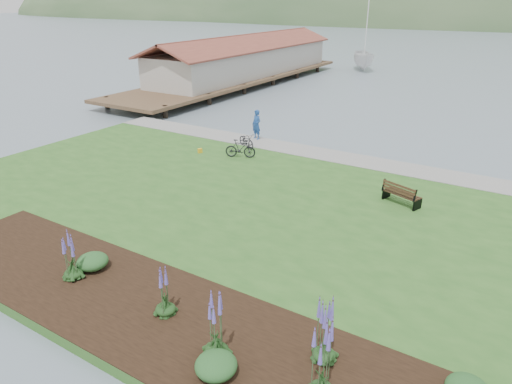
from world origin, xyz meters
TOP-DOWN VIEW (x-y plane):
  - ground at (0.00, 0.00)m, footprint 600.00×600.00m
  - lawn at (0.00, -2.00)m, footprint 34.00×20.00m
  - shoreline_path at (0.00, 6.90)m, footprint 34.00×2.20m
  - garden_bed at (3.00, -9.80)m, footprint 24.00×4.40m
  - pier_pavilion at (-20.00, 27.52)m, footprint 8.00×36.00m
  - park_bench at (5.12, 2.02)m, footprint 1.87×1.25m
  - person at (-6.04, 7.50)m, footprint 0.98×0.80m
  - bicycle_a at (-5.65, 5.65)m, footprint 1.36×1.83m
  - bicycle_b at (-4.85, 3.75)m, footprint 1.18×1.88m
  - sailboat at (-11.74, 44.55)m, footprint 15.29×15.39m
  - pannier at (-7.45, 3.16)m, footprint 0.25×0.30m
  - echium_0 at (3.69, -10.27)m, footprint 0.62×0.62m
  - echium_1 at (6.18, -8.93)m, footprint 0.62×0.62m
  - echium_2 at (6.61, -10.04)m, footprint 0.62×0.62m
  - echium_4 at (1.37, -9.69)m, footprint 0.62×0.62m
  - echium_5 at (-2.58, -9.88)m, footprint 0.62×0.62m
  - shrub_0 at (-2.50, -9.15)m, footprint 1.09×1.09m
  - shrub_1 at (4.09, -10.82)m, footprint 1.08×1.08m

SIDE VIEW (x-z plane):
  - ground at x=0.00m, z-range 0.00..0.00m
  - sailboat at x=-11.74m, z-range -15.00..15.00m
  - lawn at x=0.00m, z-range 0.00..0.40m
  - shoreline_path at x=0.00m, z-range 0.40..0.43m
  - garden_bed at x=3.00m, z-range 0.40..0.44m
  - pannier at x=-7.45m, z-range 0.40..0.67m
  - shrub_1 at x=4.09m, z-range 0.44..0.98m
  - shrub_0 at x=-2.50m, z-range 0.44..0.98m
  - bicycle_a at x=-5.65m, z-range 0.40..1.31m
  - park_bench at x=5.12m, z-range 0.40..1.47m
  - bicycle_b at x=-4.85m, z-range 0.40..1.49m
  - echium_5 at x=-2.58m, z-range 0.29..2.15m
  - echium_4 at x=1.37m, z-range 0.29..2.19m
  - echium_1 at x=6.18m, z-range 0.28..2.56m
  - echium_2 at x=6.61m, z-range 0.28..2.56m
  - echium_0 at x=3.69m, z-range 0.28..2.59m
  - person at x=-6.04m, z-range 0.40..2.74m
  - pier_pavilion at x=-20.00m, z-range -0.06..5.34m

